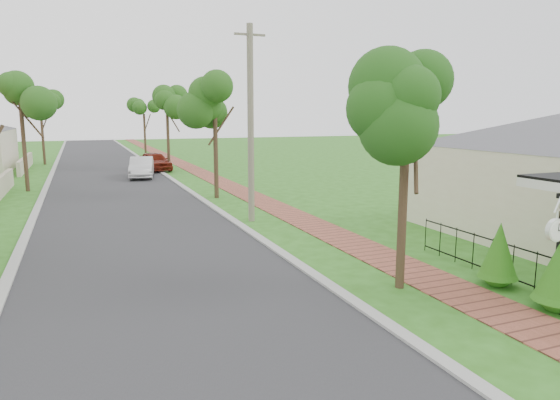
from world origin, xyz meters
TOP-DOWN VIEW (x-y plane):
  - ground at (0.00, 0.00)m, footprint 160.00×160.00m
  - road at (-3.00, 20.00)m, footprint 7.00×120.00m
  - kerb_right at (0.65, 20.00)m, footprint 0.30×120.00m
  - kerb_left at (-6.65, 20.00)m, footprint 0.30×120.00m
  - sidewalk at (3.25, 20.00)m, footprint 1.50×120.00m
  - picket_fence at (4.90, -0.00)m, footprint 0.03×8.02m
  - street_trees at (-2.87, 26.84)m, footprint 10.70×37.65m
  - hedge_row at (4.45, -0.87)m, footprint 0.92×3.93m
  - parked_car_red at (0.40, 29.71)m, footprint 2.37×4.29m
  - parked_car_white at (-1.00, 25.73)m, footprint 2.09×4.28m
  - near_tree at (2.20, 1.50)m, footprint 2.03×2.03m
  - utility_pole at (1.34, 10.08)m, footprint 1.20×0.24m
  - station_clock at (3.68, -1.40)m, footprint 1.07×0.13m

SIDE VIEW (x-z plane):
  - ground at x=0.00m, z-range 0.00..0.00m
  - road at x=-3.00m, z-range -0.01..0.01m
  - kerb_right at x=0.65m, z-range -0.05..0.05m
  - kerb_left at x=-6.65m, z-range -0.05..0.05m
  - sidewalk at x=3.25m, z-range -0.01..0.01m
  - picket_fence at x=4.90m, z-range 0.03..1.03m
  - parked_car_white at x=-1.00m, z-range 0.00..1.35m
  - parked_car_red at x=0.40m, z-range 0.00..1.38m
  - hedge_row at x=4.45m, z-range -0.14..1.77m
  - station_clock at x=3.68m, z-range 1.63..2.27m
  - utility_pole at x=1.34m, z-range 0.06..7.50m
  - near_tree at x=2.20m, z-range 1.54..6.75m
  - street_trees at x=-2.87m, z-range 1.59..7.48m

